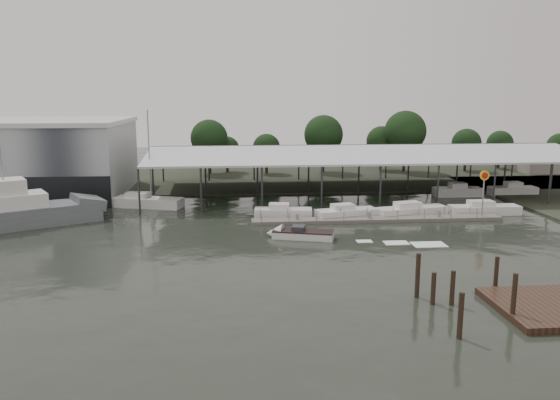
{
  "coord_description": "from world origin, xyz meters",
  "views": [
    {
      "loc": [
        -0.99,
        -47.88,
        13.88
      ],
      "look_at": [
        4.15,
        10.51,
        2.5
      ],
      "focal_mm": 35.0,
      "sensor_mm": 36.0,
      "label": 1
    }
  ],
  "objects": [
    {
      "name": "grey_trawler",
      "position": [
        -23.8,
        10.91,
        1.58
      ],
      "size": [
        17.42,
        12.43,
        8.84
      ],
      "rotation": [
        0.0,
        0.0,
        0.51
      ],
      "color": "slate",
      "rests_on": "ground"
    },
    {
      "name": "moored_cruiser_1",
      "position": [
        11.83,
        11.86,
        0.61
      ],
      "size": [
        7.3,
        3.68,
        1.7
      ],
      "rotation": [
        0.0,
        0.0,
        0.22
      ],
      "color": "silver",
      "rests_on": "ground"
    },
    {
      "name": "land_strip_far",
      "position": [
        0.0,
        42.0,
        0.1
      ],
      "size": [
        140.0,
        30.0,
        0.3
      ],
      "color": "#313629",
      "rests_on": "ground"
    },
    {
      "name": "moored_cruiser_2",
      "position": [
        19.58,
        12.42,
        0.61
      ],
      "size": [
        8.69,
        3.93,
        1.7
      ],
      "rotation": [
        0.0,
        0.0,
        0.21
      ],
      "color": "silver",
      "rests_on": "ground"
    },
    {
      "name": "shell_fuel_sign",
      "position": [
        27.0,
        9.99,
        3.93
      ],
      "size": [
        1.1,
        0.18,
        5.55
      ],
      "color": "gray",
      "rests_on": "ground"
    },
    {
      "name": "speedboat_underway",
      "position": [
        5.27,
        3.62,
        0.39
      ],
      "size": [
        17.25,
        6.53,
        2.0
      ],
      "rotation": [
        0.0,
        0.0,
        2.86
      ],
      "color": "silver",
      "rests_on": "ground"
    },
    {
      "name": "moored_cruiser_3",
      "position": [
        28.41,
        12.48,
        0.61
      ],
      "size": [
        8.2,
        2.2,
        1.7
      ],
      "rotation": [
        0.0,
        0.0,
        -0.0
      ],
      "color": "silver",
      "rests_on": "ground"
    },
    {
      "name": "white_sailboat",
      "position": [
        -11.71,
        20.18,
        0.65
      ],
      "size": [
        9.04,
        5.0,
        12.25
      ],
      "rotation": [
        0.0,
        0.0,
        -0.29
      ],
      "color": "silver",
      "rests_on": "ground"
    },
    {
      "name": "storage_warehouse",
      "position": [
        -28.0,
        29.94,
        5.29
      ],
      "size": [
        24.5,
        20.5,
        10.5
      ],
      "color": "#A5ACB0",
      "rests_on": "ground"
    },
    {
      "name": "covered_boat_shed",
      "position": [
        17.0,
        28.0,
        6.13
      ],
      "size": [
        58.24,
        24.0,
        6.96
      ],
      "color": "silver",
      "rests_on": "ground"
    },
    {
      "name": "mooring_pilings",
      "position": [
        13.9,
        -15.01,
        1.04
      ],
      "size": [
        6.89,
        8.65,
        3.77
      ],
      "color": "#332519",
      "rests_on": "ground"
    },
    {
      "name": "floating_dock",
      "position": [
        15.0,
        10.0,
        0.2
      ],
      "size": [
        28.0,
        2.0,
        1.4
      ],
      "color": "slate",
      "rests_on": "ground"
    },
    {
      "name": "ground",
      "position": [
        0.0,
        0.0,
        0.0
      ],
      "size": [
        200.0,
        200.0,
        0.0
      ],
      "primitive_type": "plane",
      "color": "#252B23",
      "rests_on": "ground"
    },
    {
      "name": "moored_cruiser_0",
      "position": [
        4.65,
        12.8,
        0.61
      ],
      "size": [
        6.75,
        2.95,
        1.7
      ],
      "rotation": [
        0.0,
        0.0,
        -0.12
      ],
      "color": "silver",
      "rests_on": "ground"
    },
    {
      "name": "horizon_tree_line",
      "position": [
        21.98,
        47.71,
        6.11
      ],
      "size": [
        68.69,
        8.98,
        11.08
      ],
      "color": "black",
      "rests_on": "ground"
    }
  ]
}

